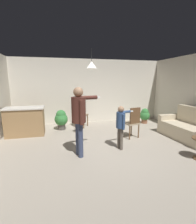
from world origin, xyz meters
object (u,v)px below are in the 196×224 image
Objects in this scene: potted_plant_by_wall at (61,119)px; couch_floral at (189,129)px; person_adult at (79,114)px; person_child at (121,123)px; dining_chair_near_wall at (80,113)px; potted_plant_corner at (145,115)px; dining_chair_by_counter at (132,121)px; kitchen_counter at (25,121)px.

couch_floral is at bearing -26.87° from potted_plant_by_wall.
person_child is at bearing 84.79° from person_adult.
dining_chair_near_wall is (-3.16, 2.19, 0.21)m from couch_floral.
person_adult is at bearing 92.54° from couch_floral.
person_adult reaches higher than dining_chair_near_wall.
dining_chair_near_wall is 1.34× the size of potted_plant_by_wall.
couch_floral is 2.86× the size of potted_plant_corner.
person_child reaches higher than couch_floral.
dining_chair_by_counter is at bearing 75.18° from dining_chair_near_wall.
kitchen_counter is at bearing -174.13° from potted_plant_corner.
person_adult is 2.45m from potted_plant_by_wall.
kitchen_counter is 1.26× the size of dining_chair_by_counter.
couch_floral reaches higher than kitchen_counter.
couch_floral is 1.78m from dining_chair_by_counter.
kitchen_counter is 1.07× the size of person_child.
couch_floral reaches higher than potted_plant_by_wall.
potted_plant_corner is (1.31, 1.55, -0.19)m from dining_chair_by_counter.
dining_chair_near_wall is at bearing 51.69° from couch_floral.
couch_floral is at bearing -79.46° from potted_plant_corner.
potted_plant_by_wall is (-1.51, 2.19, -0.32)m from person_child.
kitchen_counter is 1.25m from potted_plant_by_wall.
kitchen_counter is 4.71m from potted_plant_corner.
kitchen_counter reaches higher than potted_plant_corner.
potted_plant_corner is (2.77, -0.14, -0.19)m from dining_chair_near_wall.
couch_floral is 1.58× the size of person_child.
dining_chair_by_counter and dining_chair_near_wall have the same top height.
dining_chair_by_counter is at bearing 124.84° from person_child.
kitchen_counter is 2.57m from person_adult.
potted_plant_corner is (1.99, 2.28, -0.37)m from person_child.
person_child reaches higher than dining_chair_near_wall.
person_adult reaches higher than potted_plant_by_wall.
dining_chair_by_counter is 2.04m from potted_plant_corner.
person_child is 1.81× the size of potted_plant_corner.
dining_chair_by_counter is at bearing -130.12° from potted_plant_corner.
dining_chair_near_wall is at bearing 116.57° from dining_chair_by_counter.
person_child is at bearing 52.26° from dining_chair_near_wall.
potted_plant_corner is at bearing 121.44° from dining_chair_near_wall.
person_child is (1.11, 0.14, -0.31)m from person_adult.
kitchen_counter is 1.69× the size of potted_plant_by_wall.
potted_plant_by_wall is at bearing 59.64° from couch_floral.
person_adult is at bearing 27.03° from dining_chair_near_wall.
kitchen_counter is 3.25m from person_child.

